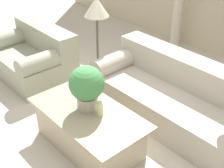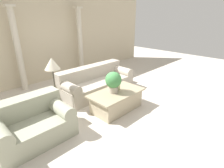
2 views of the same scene
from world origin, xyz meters
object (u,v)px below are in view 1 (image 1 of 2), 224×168
loveseat (34,56)px  floor_lamp (97,12)px  potted_plant (87,86)px  sofa_long (177,97)px  coffee_table (89,128)px

loveseat → floor_lamp: (0.89, 0.64, 0.83)m
loveseat → potted_plant: bearing=-10.6°
sofa_long → floor_lamp: 1.68m
potted_plant → floor_lamp: (-1.03, 1.00, 0.38)m
sofa_long → loveseat: same height
sofa_long → potted_plant: size_ratio=4.45×
loveseat → potted_plant: size_ratio=2.66×
potted_plant → loveseat: bearing=169.4°
loveseat → coffee_table: size_ratio=0.99×
loveseat → potted_plant: 2.01m
coffee_table → potted_plant: bearing=144.1°
sofa_long → potted_plant: bearing=-109.6°
coffee_table → potted_plant: potted_plant is taller
potted_plant → floor_lamp: 1.48m
sofa_long → coffee_table: size_ratio=1.66×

